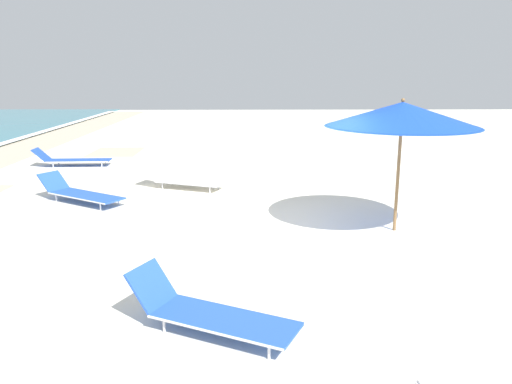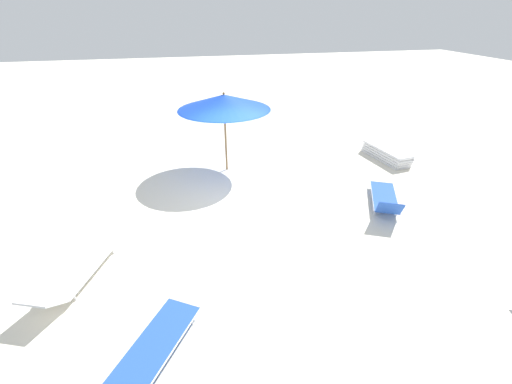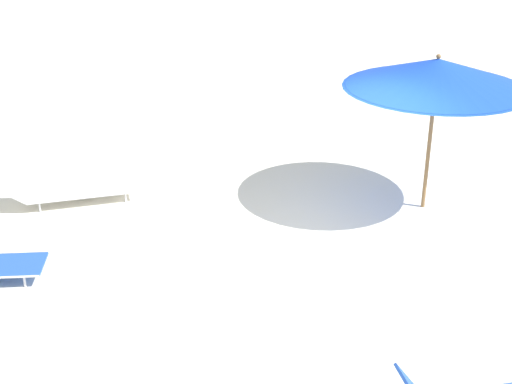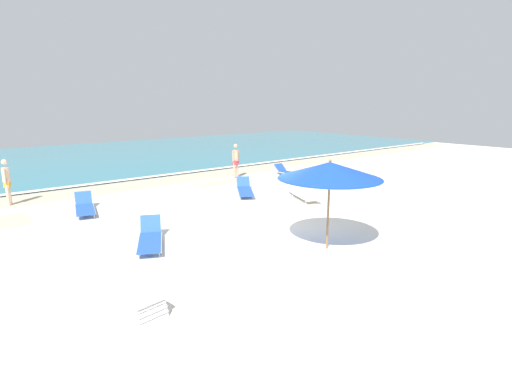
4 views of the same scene
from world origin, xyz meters
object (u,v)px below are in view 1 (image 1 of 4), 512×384
Objects in this scene: beach_umbrella at (402,115)px; sun_lounger_mid_beach_solo at (80,193)px; sun_lounger_near_water_left at (72,159)px; sun_lounger_under_umbrella at (182,180)px; sun_lounger_beside_umbrella at (208,312)px.

sun_lounger_mid_beach_solo is (2.20, 6.53, -1.92)m from beach_umbrella.
beach_umbrella reaches higher than sun_lounger_near_water_left.
sun_lounger_under_umbrella is 0.99× the size of sun_lounger_mid_beach_solo.
sun_lounger_beside_umbrella is 0.89× the size of sun_lounger_near_water_left.
sun_lounger_mid_beach_solo is at bearing 71.41° from beach_umbrella.
sun_lounger_under_umbrella is 4.94m from sun_lounger_near_water_left.
beach_umbrella is 1.23× the size of sun_lounger_under_umbrella.
sun_lounger_beside_umbrella reaches higher than sun_lounger_mid_beach_solo.
sun_lounger_near_water_left is at bearing 53.57° from sun_lounger_mid_beach_solo.
sun_lounger_under_umbrella is 7.25m from sun_lounger_beside_umbrella.
beach_umbrella is 1.32× the size of sun_lounger_beside_umbrella.
beach_umbrella is 1.22× the size of sun_lounger_mid_beach_solo.
sun_lounger_beside_umbrella is 6.71m from sun_lounger_mid_beach_solo.
sun_lounger_beside_umbrella is 11.44m from sun_lounger_near_water_left.
sun_lounger_under_umbrella is 0.95× the size of sun_lounger_near_water_left.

